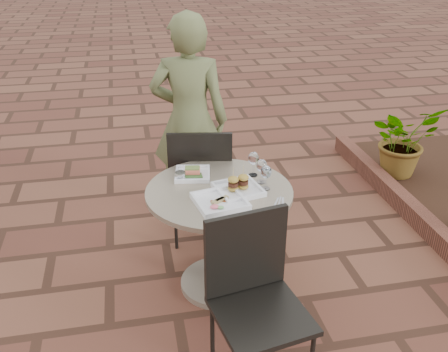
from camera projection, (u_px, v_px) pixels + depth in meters
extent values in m
plane|color=brown|center=(230.00, 268.00, 3.53)|extent=(60.00, 60.00, 0.00)
cylinder|color=gray|center=(220.00, 282.00, 3.36)|extent=(0.52, 0.52, 0.04)
cylinder|color=gray|center=(219.00, 241.00, 3.21)|extent=(0.08, 0.08, 0.70)
cylinder|color=tan|center=(219.00, 192.00, 3.04)|extent=(0.90, 0.90, 0.03)
cube|color=black|center=(201.00, 183.00, 3.71)|extent=(0.51, 0.51, 0.03)
cube|color=black|center=(200.00, 164.00, 3.42)|extent=(0.44, 0.11, 0.46)
cylinder|color=black|center=(226.00, 197.00, 3.99)|extent=(0.02, 0.02, 0.44)
cylinder|color=black|center=(179.00, 198.00, 3.98)|extent=(0.02, 0.02, 0.44)
cylinder|color=black|center=(227.00, 223.00, 3.65)|extent=(0.02, 0.02, 0.44)
cylinder|color=black|center=(176.00, 223.00, 3.64)|extent=(0.02, 0.02, 0.44)
cube|color=black|center=(261.00, 316.00, 2.46)|extent=(0.51, 0.51, 0.03)
cube|color=black|center=(246.00, 252.00, 2.51)|extent=(0.44, 0.11, 0.46)
cylinder|color=black|center=(212.00, 334.00, 2.66)|extent=(0.02, 0.02, 0.44)
cylinder|color=black|center=(276.00, 316.00, 2.79)|extent=(0.02, 0.02, 0.44)
imported|color=#555B32|center=(190.00, 121.00, 3.84)|extent=(0.68, 0.53, 1.64)
cube|color=white|center=(193.00, 175.00, 3.20)|extent=(0.25, 0.25, 0.01)
cube|color=#F06F54|center=(192.00, 171.00, 3.19)|extent=(0.11, 0.08, 0.03)
cube|color=#55682E|center=(192.00, 168.00, 3.18)|extent=(0.10, 0.07, 0.01)
cube|color=white|center=(238.00, 191.00, 3.01)|extent=(0.31, 0.31, 0.01)
cube|color=white|center=(220.00, 203.00, 2.88)|extent=(0.33, 0.33, 0.01)
ellipsoid|color=#EE6274|center=(214.00, 207.00, 2.81)|extent=(0.05, 0.04, 0.02)
cylinder|color=white|center=(265.00, 188.00, 3.04)|extent=(0.06, 0.06, 0.00)
cylinder|color=white|center=(266.00, 183.00, 3.03)|extent=(0.01, 0.01, 0.07)
ellipsoid|color=white|center=(266.00, 172.00, 2.99)|extent=(0.07, 0.07, 0.08)
cylinder|color=white|center=(266.00, 173.00, 3.00)|extent=(0.05, 0.05, 0.04)
cylinder|color=white|center=(253.00, 175.00, 3.21)|extent=(0.06, 0.06, 0.00)
cylinder|color=white|center=(253.00, 170.00, 3.19)|extent=(0.01, 0.01, 0.07)
ellipsoid|color=white|center=(254.00, 158.00, 3.15)|extent=(0.07, 0.07, 0.09)
cylinder|color=white|center=(261.00, 182.00, 3.12)|extent=(0.06, 0.06, 0.00)
cylinder|color=white|center=(261.00, 177.00, 3.11)|extent=(0.01, 0.01, 0.07)
ellipsoid|color=white|center=(262.00, 166.00, 3.07)|extent=(0.07, 0.07, 0.08)
cylinder|color=silver|center=(180.00, 176.00, 3.14)|extent=(0.09, 0.09, 0.05)
cube|color=brown|center=(415.00, 214.00, 4.04)|extent=(0.12, 3.00, 0.15)
imported|color=#33662D|center=(403.00, 140.00, 4.58)|extent=(0.71, 0.65, 0.68)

